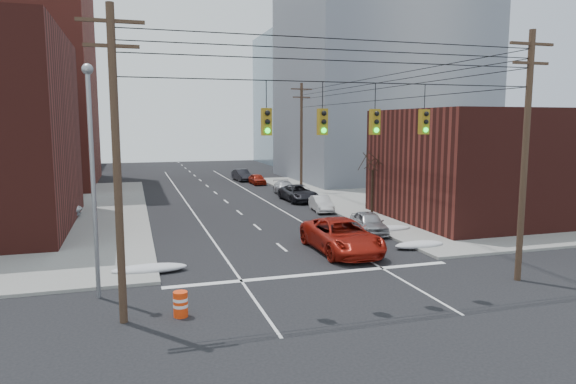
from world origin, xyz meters
TOP-DOWN VIEW (x-y plane):
  - ground at (0.00, 0.00)m, footprint 160.00×160.00m
  - sidewalk_ne at (27.00, 27.00)m, footprint 40.00×40.00m
  - building_brick_far at (-26.00, 74.00)m, footprint 22.00×18.00m
  - building_office at (22.00, 44.00)m, footprint 22.00×20.00m
  - building_glass at (24.00, 70.00)m, footprint 20.00×18.00m
  - building_storefront at (18.00, 16.00)m, footprint 16.00×12.00m
  - utility_pole_left at (-8.50, 3.00)m, footprint 2.20×0.28m
  - utility_pole_right at (8.50, 3.00)m, footprint 2.20×0.28m
  - utility_pole_far at (8.50, 34.00)m, footprint 2.20×0.28m
  - traffic_signals at (0.10, 2.97)m, footprint 17.00×0.42m
  - street_light at (-9.50, 6.00)m, footprint 0.44×0.44m
  - bare_tree at (9.59, 20.00)m, footprint 2.09×2.20m
  - snow_nw at (-7.40, 9.00)m, footprint 3.50×1.08m
  - snow_ne at (7.40, 9.50)m, footprint 3.00×1.08m
  - snow_east_far at (7.40, 14.00)m, footprint 4.00×1.08m
  - red_pickup at (2.86, 10.05)m, footprint 3.03×6.48m
  - parked_car_a at (6.40, 13.96)m, footprint 2.18×4.28m
  - parked_car_b at (6.40, 22.60)m, footprint 1.69×3.83m
  - parked_car_c at (6.31, 28.24)m, footprint 2.60×5.35m
  - parked_car_d at (6.40, 32.74)m, footprint 2.15×4.61m
  - parked_car_e at (5.76, 41.77)m, footprint 1.54×3.64m
  - parked_car_f at (4.80, 45.98)m, footprint 1.86×4.38m
  - lot_car_a at (-15.32, 21.88)m, footprint 4.87×1.94m
  - lot_car_b at (-14.27, 25.15)m, footprint 5.45×3.01m
  - lot_car_d at (-17.86, 28.51)m, footprint 4.92×3.37m
  - construction_barrel at (-6.50, 2.95)m, footprint 0.68×0.68m

SIDE VIEW (x-z plane):
  - ground at x=0.00m, z-range 0.00..0.00m
  - sidewalk_ne at x=27.00m, z-range 0.00..0.15m
  - snow_nw at x=-7.40m, z-range 0.00..0.42m
  - snow_ne at x=7.40m, z-range 0.00..0.42m
  - snow_east_far at x=7.40m, z-range 0.00..0.42m
  - construction_barrel at x=-6.50m, z-range 0.01..0.96m
  - parked_car_b at x=6.40m, z-range 0.00..1.22m
  - parked_car_e at x=5.76m, z-range 0.00..1.23m
  - parked_car_d at x=6.40m, z-range 0.00..1.30m
  - parked_car_a at x=6.40m, z-range 0.00..1.40m
  - parked_car_f at x=4.80m, z-range 0.00..1.41m
  - parked_car_c at x=6.31m, z-range 0.00..1.47m
  - lot_car_b at x=-14.27m, z-range 0.15..1.59m
  - red_pickup at x=2.86m, z-range 0.00..1.79m
  - lot_car_d at x=-17.86m, z-range 0.15..1.70m
  - lot_car_a at x=-15.32m, z-range 0.15..1.73m
  - bare_tree at x=9.59m, z-range -0.15..4.79m
  - building_storefront at x=18.00m, z-range 0.00..8.00m
  - street_light at x=-9.50m, z-range 0.88..10.20m
  - utility_pole_left at x=-8.50m, z-range 0.28..11.28m
  - utility_pole_right at x=8.50m, z-range 0.28..11.28m
  - utility_pole_far at x=8.50m, z-range 0.28..11.28m
  - building_brick_far at x=-26.00m, z-range 0.00..12.00m
  - traffic_signals at x=0.10m, z-range 6.16..8.18m
  - building_glass at x=24.00m, z-range 0.00..22.00m
  - building_office at x=22.00m, z-range 0.00..25.00m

